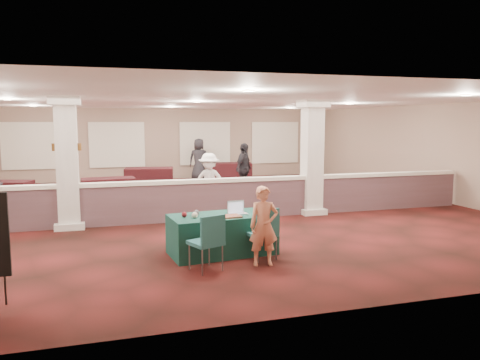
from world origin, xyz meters
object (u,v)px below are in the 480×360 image
object	(u,v)px
far_table_front_center	(128,201)
attendee_c	(244,169)
conf_chair_side	(209,238)
far_table_front_right	(349,188)
attendee_b	(209,181)
attendee_d	(199,159)
far_table_front_left	(109,188)
woman	(264,226)
far_table_back_right	(229,172)
far_table_back_left	(5,191)
far_table_back_center	(149,177)
conf_chair_main	(264,229)
near_table	(222,234)

from	to	relation	value
far_table_front_center	attendee_c	xyz separation A→B (m)	(4.16, 2.03, 0.61)
conf_chair_side	far_table_front_right	xyz separation A→B (m)	(6.30, 6.27, -0.21)
attendee_b	attendee_d	bearing A→B (deg)	102.14
far_table_front_left	woman	bearing A→B (deg)	-73.30
conf_chair_side	far_table_back_right	size ratio (longest dim) A/B	0.52
far_table_back_left	attendee_c	size ratio (longest dim) A/B	0.90
far_table_back_center	attendee_b	size ratio (longest dim) A/B	1.13
far_table_front_left	conf_chair_side	bearing A→B (deg)	-79.99
far_table_front_right	far_table_front_left	bearing A→B (deg)	163.08
far_table_back_left	attendee_d	size ratio (longest dim) A/B	0.89
conf_chair_main	conf_chair_side	distance (m)	1.22
woman	far_table_back_center	xyz separation A→B (m)	(-0.95, 11.12, -0.34)
conf_chair_main	far_table_back_center	xyz separation A→B (m)	(-1.06, 10.83, -0.20)
attendee_d	far_table_front_left	bearing A→B (deg)	69.73
far_table_back_center	attendee_b	world-z (taller)	attendee_b
far_table_front_left	attendee_d	distance (m)	5.79
far_table_front_left	far_table_back_center	world-z (taller)	far_table_back_center
far_table_back_left	attendee_b	distance (m)	6.95
far_table_front_center	attendee_c	size ratio (longest dim) A/B	0.85
conf_chair_side	far_table_back_left	size ratio (longest dim) A/B	0.60
conf_chair_main	far_table_back_right	world-z (taller)	conf_chair_main
far_table_back_center	near_table	bearing A→B (deg)	-87.71
far_table_front_center	far_table_front_left	bearing A→B (deg)	101.06
conf_chair_main	woman	size ratio (longest dim) A/B	0.69
far_table_back_right	attendee_b	xyz separation A→B (m)	(-2.41, -6.50, 0.45)
conf_chair_side	far_table_front_left	bearing A→B (deg)	79.03
woman	attendee_c	size ratio (longest dim) A/B	0.78
conf_chair_main	far_table_back_left	world-z (taller)	conf_chair_main
near_table	woman	bearing A→B (deg)	-66.01
far_table_front_center	far_table_front_right	world-z (taller)	far_table_front_right
near_table	attendee_c	world-z (taller)	attendee_c
conf_chair_main	woman	world-z (taller)	woman
far_table_front_left	attendee_b	xyz separation A→B (m)	(2.86, -2.86, 0.49)
near_table	far_table_front_right	bearing A→B (deg)	36.39
far_table_front_right	attendee_c	distance (m)	3.71
far_table_back_left	attendee_c	xyz separation A→B (m)	(7.94, -0.87, 0.59)
far_table_back_left	far_table_back_center	size ratio (longest dim) A/B	0.88
far_table_front_left	attendee_c	bearing A→B (deg)	-6.41
far_table_front_center	woman	bearing A→B (deg)	-70.98
attendee_d	far_table_front_center	bearing A→B (deg)	86.14
far_table_front_right	attendee_c	world-z (taller)	attendee_c
far_table_front_left	far_table_front_center	distance (m)	2.61
conf_chair_side	far_table_front_left	size ratio (longest dim) A/B	0.58
far_table_front_right	attendee_c	size ratio (longest dim) A/B	1.03
conf_chair_main	far_table_back_left	distance (m)	10.47
woman	far_table_front_center	xyz separation A→B (m)	(-2.07, 6.00, -0.41)
near_table	far_table_back_center	bearing A→B (deg)	86.59
near_table	attendee_d	xyz separation A→B (m)	(1.97, 11.76, 0.55)
far_table_front_center	far_table_back_right	size ratio (longest dim) A/B	0.82
far_table_back_center	attendee_d	xyz separation A→B (m)	(2.38, 1.58, 0.55)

